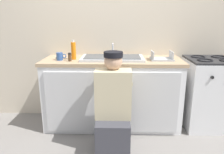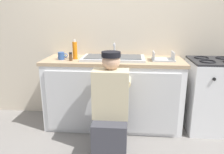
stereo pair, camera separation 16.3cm
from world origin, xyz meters
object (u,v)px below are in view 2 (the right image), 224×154
(cell_phone, at_px, (62,57))
(spice_bottle_pepper, at_px, (71,57))
(dish_rack_tray, at_px, (163,59))
(coffee_mug, at_px, (61,56))
(sink_double_basin, at_px, (113,58))
(soap_bottle_orange, at_px, (75,50))
(plumber_person, at_px, (111,112))
(stove_range, at_px, (211,95))

(cell_phone, bearing_deg, spice_bottle_pepper, -51.14)
(dish_rack_tray, height_order, coffee_mug, dish_rack_tray)
(sink_double_basin, xyz_separation_m, soap_bottle_orange, (-0.49, -0.03, 0.09))
(plumber_person, xyz_separation_m, spice_bottle_pepper, (-0.54, 0.48, 0.51))
(spice_bottle_pepper, relative_size, cell_phone, 0.75)
(sink_double_basin, bearing_deg, dish_rack_tray, -2.94)
(sink_double_basin, xyz_separation_m, plumber_person, (0.02, -0.62, -0.48))
(dish_rack_tray, xyz_separation_m, soap_bottle_orange, (-1.12, 0.00, 0.09))
(sink_double_basin, height_order, plumber_person, sink_double_basin)
(sink_double_basin, height_order, spice_bottle_pepper, sink_double_basin)
(plumber_person, xyz_separation_m, soap_bottle_orange, (-0.52, 0.59, 0.57))
(spice_bottle_pepper, distance_m, soap_bottle_orange, 0.13)
(spice_bottle_pepper, xyz_separation_m, soap_bottle_orange, (0.03, 0.12, 0.06))
(plumber_person, bearing_deg, stove_range, 26.28)
(sink_double_basin, distance_m, dish_rack_tray, 0.63)
(dish_rack_tray, bearing_deg, cell_phone, 174.73)
(sink_double_basin, relative_size, dish_rack_tray, 2.86)
(cell_phone, height_order, coffee_mug, coffee_mug)
(stove_range, height_order, spice_bottle_pepper, spice_bottle_pepper)
(soap_bottle_orange, bearing_deg, dish_rack_tray, -0.17)
(dish_rack_tray, bearing_deg, sink_double_basin, 177.06)
(stove_range, bearing_deg, spice_bottle_pepper, -175.45)
(plumber_person, relative_size, spice_bottle_pepper, 10.52)
(sink_double_basin, distance_m, stove_range, 1.36)
(spice_bottle_pepper, bearing_deg, sink_double_basin, 15.55)
(sink_double_basin, distance_m, spice_bottle_pepper, 0.54)
(sink_double_basin, relative_size, cell_phone, 5.71)
(plumber_person, relative_size, soap_bottle_orange, 4.42)
(dish_rack_tray, bearing_deg, plumber_person, -135.84)
(spice_bottle_pepper, relative_size, soap_bottle_orange, 0.42)
(plumber_person, bearing_deg, cell_phone, 135.82)
(plumber_person, bearing_deg, sink_double_basin, 91.98)
(dish_rack_tray, bearing_deg, spice_bottle_pepper, -174.39)
(soap_bottle_orange, xyz_separation_m, coffee_mug, (-0.17, -0.05, -0.07))
(dish_rack_tray, height_order, cell_phone, dish_rack_tray)
(sink_double_basin, height_order, soap_bottle_orange, soap_bottle_orange)
(cell_phone, bearing_deg, plumber_person, -44.18)
(cell_phone, bearing_deg, stove_range, -2.69)
(stove_range, bearing_deg, soap_bottle_orange, -179.13)
(coffee_mug, bearing_deg, plumber_person, -38.44)
(dish_rack_tray, xyz_separation_m, cell_phone, (-1.34, 0.12, -0.02))
(sink_double_basin, relative_size, stove_range, 0.85)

